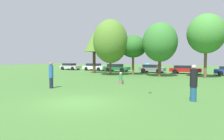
% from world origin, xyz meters
% --- Properties ---
extents(ground_plane, '(120.00, 120.00, 0.00)m').
position_xyz_m(ground_plane, '(0.00, 0.00, 0.00)').
color(ground_plane, '#3D6B2D').
extents(person_thrower, '(0.32, 0.32, 1.94)m').
position_xyz_m(person_thrower, '(-4.85, 2.69, 1.00)').
color(person_thrower, '#191E33').
rests_on(person_thrower, ground).
extents(person_catcher, '(0.38, 0.38, 1.89)m').
position_xyz_m(person_catcher, '(4.99, 3.20, 0.95)').
color(person_catcher, navy).
rests_on(person_catcher, ground).
extents(frisbee, '(0.26, 0.26, 0.11)m').
position_xyz_m(frisbee, '(2.38, 3.41, 1.90)').
color(frisbee, '#19B2D8').
extents(bystander_sitting, '(0.39, 0.32, 1.04)m').
position_xyz_m(bystander_sitting, '(-1.58, 7.50, 0.44)').
color(bystander_sitting, '#726651').
rests_on(bystander_sitting, ground).
extents(tree_0, '(2.98, 2.98, 6.21)m').
position_xyz_m(tree_0, '(-11.28, 17.09, 4.65)').
color(tree_0, '#473323').
rests_on(tree_0, ground).
extents(tree_1, '(4.52, 4.52, 7.29)m').
position_xyz_m(tree_1, '(-7.11, 14.94, 4.43)').
color(tree_1, brown).
rests_on(tree_1, ground).
extents(tree_2, '(3.63, 3.63, 5.29)m').
position_xyz_m(tree_2, '(-4.82, 17.06, 3.79)').
color(tree_2, brown).
rests_on(tree_2, ground).
extents(tree_3, '(4.18, 4.18, 6.56)m').
position_xyz_m(tree_3, '(-0.92, 16.29, 4.17)').
color(tree_3, brown).
rests_on(tree_3, ground).
extents(tree_4, '(4.17, 4.17, 7.23)m').
position_xyz_m(tree_4, '(4.05, 17.36, 4.99)').
color(tree_4, brown).
rests_on(tree_4, ground).
extents(parked_car_silver, '(3.97, 2.13, 1.25)m').
position_xyz_m(parked_car_silver, '(-20.31, 21.69, 0.66)').
color(parked_car_silver, '#B2B2B7').
rests_on(parked_car_silver, ground).
extents(parked_car_white, '(4.34, 2.14, 1.29)m').
position_xyz_m(parked_car_white, '(-14.99, 22.37, 0.68)').
color(parked_car_white, silver).
rests_on(parked_car_white, ground).
extents(parked_car_green, '(4.34, 2.07, 1.28)m').
position_xyz_m(parked_car_green, '(-10.08, 21.80, 0.68)').
color(parked_car_green, '#196633').
rests_on(parked_car_green, ground).
extents(parked_car_grey, '(3.94, 2.12, 1.26)m').
position_xyz_m(parked_car_grey, '(-4.02, 22.28, 0.68)').
color(parked_car_grey, slate).
rests_on(parked_car_grey, ground).
extents(parked_car_red, '(4.35, 2.17, 1.20)m').
position_xyz_m(parked_car_red, '(0.87, 22.46, 0.66)').
color(parked_car_red, red).
rests_on(parked_car_red, ground).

